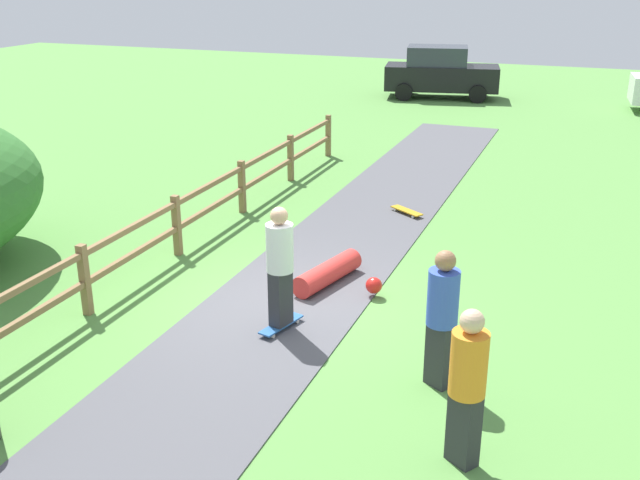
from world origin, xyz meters
name	(u,v)px	position (x,y,z in m)	size (l,w,h in m)	color
ground_plane	(283,306)	(0.00, 0.00, 0.00)	(60.00, 60.00, 0.00)	#568E42
asphalt_path	(283,305)	(0.00, 0.00, 0.01)	(2.40, 28.00, 0.02)	#515156
wooden_fence	(134,243)	(-2.60, 0.00, 0.67)	(0.12, 18.12, 1.10)	olive
skater_riding	(280,263)	(0.29, -0.74, 1.04)	(0.46, 0.82, 1.82)	#265999
skater_fallen	(331,274)	(0.42, 0.99, 0.20)	(1.33, 1.54, 0.36)	red
skateboard_loose	(407,211)	(0.64, 4.90, 0.09)	(0.77, 0.61, 0.08)	#BF8C19
bystander_blue	(442,313)	(2.70, -1.38, 0.99)	(0.52, 0.52, 1.78)	#2D2D33
bystander_orange	(467,381)	(3.26, -2.80, 0.98)	(0.53, 0.53, 1.77)	#2D2D33
parked_car_black	(440,72)	(-1.77, 18.97, 0.96)	(4.45, 2.61, 1.92)	black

